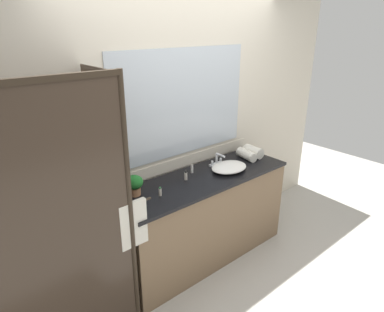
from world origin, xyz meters
TOP-DOWN VIEW (x-y plane):
  - ground_plane at (0.00, 0.00)m, footprint 8.00×8.00m
  - wall_back_with_mirror at (0.00, 0.34)m, footprint 4.40×0.06m
  - vanity_cabinet at (0.00, 0.01)m, footprint 1.80×0.58m
  - shower_enclosure at (-1.27, -0.19)m, footprint 1.20×0.59m
  - sink_basin at (0.29, -0.04)m, footprint 0.38×0.29m
  - faucet at (0.29, 0.13)m, footprint 0.17×0.13m
  - potted_plant at (-0.69, 0.11)m, footprint 0.15×0.15m
  - amenity_bottle_lotion at (-0.17, 0.06)m, footprint 0.03×0.03m
  - amenity_bottle_shampoo at (-0.03, 0.15)m, footprint 0.02×0.02m
  - amenity_bottle_body_wash at (-0.53, -0.04)m, footprint 0.02×0.02m
  - rolled_towel_near_edge at (0.76, 0.05)m, footprint 0.13×0.22m
  - rolled_towel_middle at (0.65, 0.05)m, footprint 0.14×0.25m

SIDE VIEW (x-z plane):
  - ground_plane at x=0.00m, z-range 0.00..0.00m
  - vanity_cabinet at x=0.00m, z-range 0.00..0.90m
  - sink_basin at x=0.29m, z-range 0.90..0.97m
  - amenity_bottle_body_wash at x=-0.53m, z-range 0.90..0.98m
  - amenity_bottle_shampoo at x=-0.03m, z-range 0.90..0.98m
  - amenity_bottle_lotion at x=-0.17m, z-range 0.90..0.99m
  - faucet at x=0.29m, z-range 0.88..1.01m
  - rolled_towel_middle at x=0.65m, z-range 0.90..1.00m
  - rolled_towel_near_edge at x=0.76m, z-range 0.90..1.02m
  - potted_plant at x=-0.69m, z-range 0.91..1.09m
  - shower_enclosure at x=-1.27m, z-range 0.02..2.02m
  - wall_back_with_mirror at x=0.00m, z-range 0.01..2.61m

